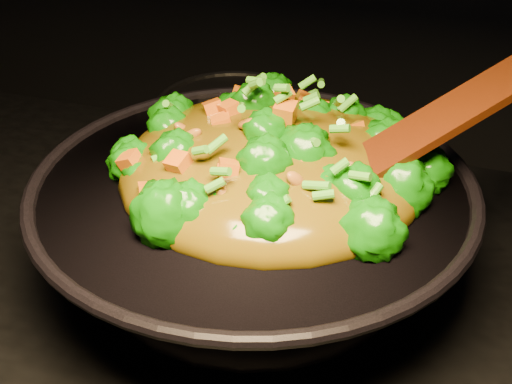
% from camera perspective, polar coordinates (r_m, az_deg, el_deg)
% --- Properties ---
extents(wok, '(0.53, 0.53, 0.12)m').
position_cam_1_polar(wok, '(0.76, -0.24, -3.39)').
color(wok, black).
rests_on(wok, stovetop).
extents(stir_fry, '(0.32, 0.32, 0.11)m').
position_cam_1_polar(stir_fry, '(0.71, 1.29, 5.03)').
color(stir_fry, '#147208').
rests_on(stir_fry, wok).
extents(spatula, '(0.27, 0.24, 0.13)m').
position_cam_1_polar(spatula, '(0.70, 11.93, 4.04)').
color(spatula, '#3C1906').
rests_on(spatula, wok).
extents(back_pot, '(0.25, 0.25, 0.11)m').
position_cam_1_polar(back_pot, '(0.95, -1.76, 4.20)').
color(back_pot, black).
rests_on(back_pot, stovetop).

